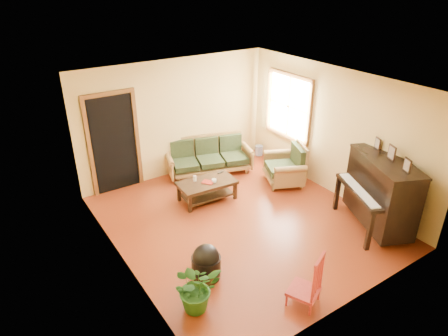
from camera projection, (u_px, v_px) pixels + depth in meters
floor at (241, 221)px, 7.49m from camera, size 5.00×5.00×0.00m
doorway at (114, 144)px, 8.16m from camera, size 1.08×0.16×2.05m
window at (289, 106)px, 8.89m from camera, size 0.12×1.36×1.46m
sofa at (210, 156)px, 9.10m from camera, size 2.07×1.32×0.82m
coffee_table at (207, 191)px, 8.10m from camera, size 1.19×0.70×0.42m
armchair at (284, 164)px, 8.64m from camera, size 1.17×1.19×0.91m
piano at (381, 194)px, 7.08m from camera, size 1.43×1.74×1.33m
footstool at (206, 266)px, 6.03m from camera, size 0.49×0.49×0.43m
red_chair at (305, 279)px, 5.47m from camera, size 0.55×0.57×0.86m
leaning_frame at (236, 145)px, 9.94m from camera, size 0.49×0.28×0.64m
ceramic_crock at (259, 150)px, 10.12m from camera, size 0.24×0.24×0.25m
potted_plant at (196, 287)px, 5.41m from camera, size 0.69×0.61×0.73m
book at (206, 184)px, 7.88m from camera, size 0.27×0.28×0.02m
candle at (195, 178)px, 8.01m from camera, size 0.07×0.07×0.11m
glass_jar at (214, 181)px, 7.98m from camera, size 0.12×0.12×0.06m
remote at (220, 172)px, 8.35m from camera, size 0.14×0.06×0.01m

